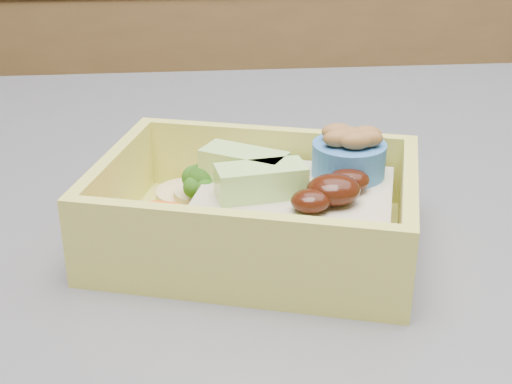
{
  "coord_description": "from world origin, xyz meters",
  "views": [
    {
      "loc": [
        0.1,
        -0.41,
        1.12
      ],
      "look_at": [
        0.13,
        -0.05,
        0.95
      ],
      "focal_mm": 50.0,
      "sensor_mm": 36.0,
      "label": 1
    }
  ],
  "objects": [
    {
      "name": "bento_box",
      "position": [
        0.14,
        -0.05,
        0.94
      ],
      "size": [
        0.2,
        0.17,
        0.06
      ],
      "rotation": [
        0.0,
        0.0,
        -0.29
      ],
      "color": "#DAD75A",
      "rests_on": "island"
    }
  ]
}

